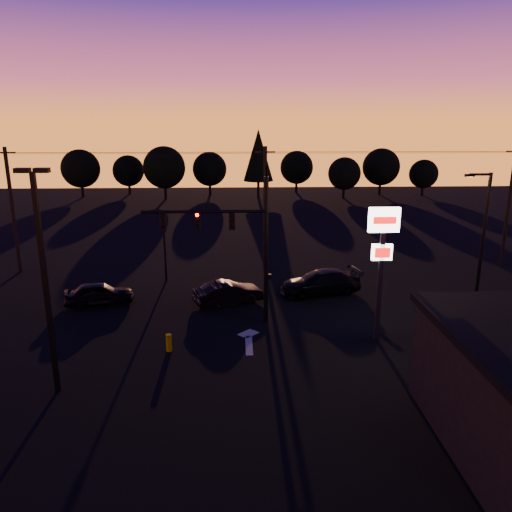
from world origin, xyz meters
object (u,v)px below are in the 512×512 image
(secondary_signal, at_px, (164,241))
(streetlight, at_px, (482,236))
(parking_lot_light, at_px, (44,269))
(pylon_sign, at_px, (382,246))
(traffic_signal_mast, at_px, (236,235))
(suv_parked, at_px, (481,373))
(car_left, at_px, (99,294))
(car_mid, at_px, (228,293))
(bollard, at_px, (169,343))
(car_right, at_px, (320,282))

(secondary_signal, height_order, streetlight, streetlight)
(parking_lot_light, xyz_separation_m, pylon_sign, (14.50, 4.50, -0.36))
(traffic_signal_mast, distance_m, parking_lot_light, 10.19)
(suv_parked, bearing_deg, parking_lot_light, -168.08)
(car_left, bearing_deg, car_mid, -104.89)
(parking_lot_light, xyz_separation_m, bollard, (4.12, 3.55, -4.84))
(car_left, relative_size, suv_parked, 0.75)
(pylon_sign, relative_size, car_left, 1.70)
(bollard, distance_m, car_right, 11.70)
(suv_parked, bearing_deg, car_right, 125.12)
(suv_parked, bearing_deg, bollard, 176.72)
(pylon_sign, bearing_deg, car_left, 160.25)
(car_mid, bearing_deg, streetlight, -116.74)
(streetlight, height_order, car_mid, streetlight)
(secondary_signal, bearing_deg, pylon_sign, -39.77)
(pylon_sign, distance_m, car_mid, 10.22)
(traffic_signal_mast, distance_m, car_left, 9.80)
(car_mid, height_order, car_right, car_right)
(traffic_signal_mast, height_order, streetlight, traffic_signal_mast)
(secondary_signal, height_order, pylon_sign, pylon_sign)
(car_mid, bearing_deg, bollard, 134.89)
(traffic_signal_mast, xyz_separation_m, streetlight, (14.01, 1.51, -0.52))
(car_left, bearing_deg, traffic_signal_mast, -123.78)
(car_left, bearing_deg, car_right, -97.82)
(streetlight, xyz_separation_m, suv_parked, (-3.93, -8.98, -3.68))
(bollard, height_order, car_right, car_right)
(secondary_signal, xyz_separation_m, car_mid, (4.39, -4.63, -2.17))
(bollard, relative_size, suv_parked, 0.16)
(car_mid, bearing_deg, car_left, 67.41)
(secondary_signal, bearing_deg, suv_parked, -44.97)
(bollard, height_order, car_left, car_left)
(parking_lot_light, xyz_separation_m, car_right, (12.76, 11.43, -4.51))
(car_mid, bearing_deg, traffic_signal_mast, 168.68)
(car_left, xyz_separation_m, suv_parked, (18.37, -10.50, 0.06))
(car_left, relative_size, car_right, 0.77)
(streetlight, bearing_deg, suv_parked, -113.63)
(secondary_signal, relative_size, streetlight, 0.54)
(parking_lot_light, distance_m, bollard, 7.28)
(car_left, relative_size, car_mid, 0.96)
(secondary_signal, distance_m, parking_lot_light, 14.90)
(car_left, bearing_deg, streetlight, -107.60)
(secondary_signal, bearing_deg, car_left, -127.20)
(car_right, relative_size, suv_parked, 0.98)
(traffic_signal_mast, xyz_separation_m, suv_parked, (10.08, -7.47, -4.19))
(bollard, xyz_separation_m, car_mid, (2.77, 6.31, 0.26))
(parking_lot_light, relative_size, car_right, 1.75)
(streetlight, relative_size, bollard, 9.33)
(car_mid, xyz_separation_m, suv_parked, (10.59, -10.34, 0.05))
(pylon_sign, bearing_deg, car_right, 104.08)
(car_right, bearing_deg, car_left, -97.40)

